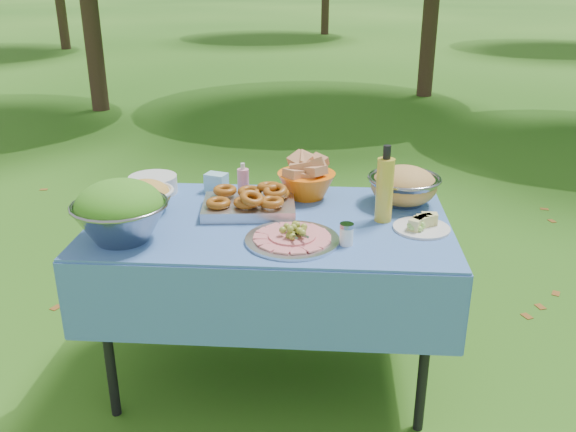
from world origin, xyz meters
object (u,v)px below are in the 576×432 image
object	(u,v)px
plate_stack	(153,184)
bread_bowl	(306,179)
picnic_table	(271,300)
pasta_bowl_steel	(404,185)
oil_bottle	(385,184)
salad_bowl	(120,211)
charcuterie_platter	(292,231)

from	to	relation	value
plate_stack	bread_bowl	size ratio (longest dim) A/B	0.84
picnic_table	pasta_bowl_steel	world-z (taller)	pasta_bowl_steel
pasta_bowl_steel	oil_bottle	world-z (taller)	oil_bottle
bread_bowl	salad_bowl	bearing A→B (deg)	-142.33
bread_bowl	oil_bottle	distance (m)	0.42
charcuterie_platter	oil_bottle	world-z (taller)	oil_bottle
plate_stack	pasta_bowl_steel	world-z (taller)	pasta_bowl_steel
charcuterie_platter	oil_bottle	size ratio (longest dim) A/B	1.13
salad_bowl	plate_stack	xyz separation A→B (m)	(-0.03, 0.53, -0.08)
salad_bowl	pasta_bowl_steel	world-z (taller)	salad_bowl
bread_bowl	charcuterie_platter	xyz separation A→B (m)	(-0.03, -0.49, -0.05)
picnic_table	pasta_bowl_steel	distance (m)	0.77
picnic_table	plate_stack	distance (m)	0.76
plate_stack	charcuterie_platter	size ratio (longest dim) A/B	0.61
pasta_bowl_steel	plate_stack	bearing A→B (deg)	177.32
oil_bottle	picnic_table	bearing A→B (deg)	-177.05
salad_bowl	pasta_bowl_steel	bearing A→B (deg)	23.28
plate_stack	bread_bowl	world-z (taller)	bread_bowl
plate_stack	picnic_table	bearing A→B (deg)	-26.80
bread_bowl	pasta_bowl_steel	distance (m)	0.43
plate_stack	pasta_bowl_steel	size ratio (longest dim) A/B	0.70
bread_bowl	pasta_bowl_steel	bearing A→B (deg)	-6.29
salad_bowl	bread_bowl	size ratio (longest dim) A/B	1.37
picnic_table	charcuterie_platter	world-z (taller)	charcuterie_platter
picnic_table	salad_bowl	xyz separation A→B (m)	(-0.54, -0.24, 0.50)
picnic_table	bread_bowl	distance (m)	0.56
bread_bowl	oil_bottle	world-z (taller)	oil_bottle
salad_bowl	plate_stack	size ratio (longest dim) A/B	1.63
charcuterie_platter	picnic_table	bearing A→B (deg)	116.26
pasta_bowl_steel	oil_bottle	xyz separation A→B (m)	(-0.10, -0.21, 0.08)
bread_bowl	charcuterie_platter	world-z (taller)	bread_bowl
bread_bowl	charcuterie_platter	distance (m)	0.50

